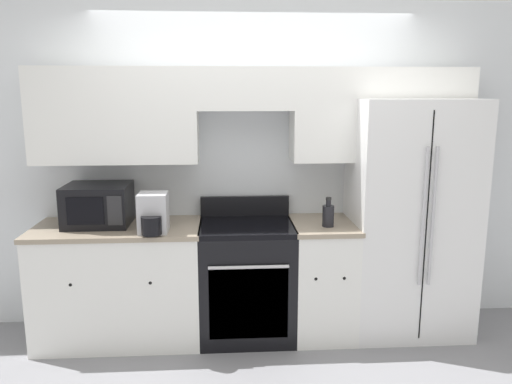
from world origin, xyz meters
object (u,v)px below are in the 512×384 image
refrigerator (408,217)px  bottle (328,215)px  microwave (98,205)px  oven_range (247,279)px

refrigerator → bottle: 0.70m
microwave → bottle: size_ratio=2.15×
oven_range → refrigerator: (1.28, 0.05, 0.47)m
oven_range → microwave: size_ratio=2.22×
oven_range → bottle: bearing=-9.8°
refrigerator → oven_range: bearing=-177.8°
microwave → bottle: 1.74m
oven_range → bottle: 0.82m
oven_range → bottle: (0.61, -0.11, 0.53)m
oven_range → microwave: (-1.12, 0.06, 0.60)m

